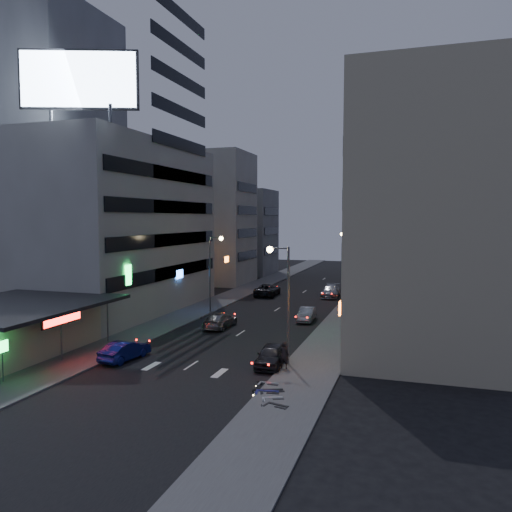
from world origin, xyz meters
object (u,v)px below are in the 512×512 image
at_px(road_car_blue, 125,351).
at_px(scooter_black_a, 289,396).
at_px(parked_car_left, 268,290).
at_px(person, 284,355).
at_px(scooter_blue, 280,381).
at_px(road_car_silver, 220,320).
at_px(parked_car_right_far, 331,291).
at_px(parked_car_right_mid, 307,314).
at_px(scooter_silver_a, 283,387).
at_px(scooter_black_b, 283,379).
at_px(parked_car_right_near, 271,355).
at_px(scooter_silver_b, 279,374).

distance_m(road_car_blue, scooter_black_a, 14.28).
bearing_deg(parked_car_left, person, 105.87).
xyz_separation_m(scooter_black_a, scooter_blue, (-1.11, 2.12, 0.03)).
xyz_separation_m(road_car_silver, person, (8.86, -10.58, 0.31)).
height_order(road_car_silver, scooter_black_a, road_car_silver).
bearing_deg(parked_car_right_far, parked_car_right_mid, -91.84).
distance_m(scooter_black_a, scooter_silver_a, 1.51).
bearing_deg(scooter_black_b, scooter_black_a, -179.62).
bearing_deg(parked_car_right_near, scooter_silver_b, -70.47).
bearing_deg(scooter_blue, road_car_silver, 25.25).
relative_size(scooter_black_a, scooter_silver_b, 1.04).
distance_m(parked_car_left, scooter_silver_b, 34.63).
bearing_deg(person, parked_car_right_far, -88.08).
bearing_deg(parked_car_left, road_car_silver, 90.86).
relative_size(person, scooter_black_b, 0.89).
distance_m(parked_car_right_mid, parked_car_right_far, 15.51).
height_order(scooter_blue, scooter_silver_b, scooter_blue).
bearing_deg(road_car_silver, parked_car_left, -86.19).
distance_m(parked_car_right_far, scooter_black_a, 38.00).
bearing_deg(parked_car_right_mid, person, -85.43).
height_order(parked_car_left, scooter_silver_b, parked_car_left).
distance_m(parked_car_left, parked_car_right_far, 8.10).
bearing_deg(scooter_silver_b, parked_car_right_near, 23.02).
xyz_separation_m(scooter_black_b, scooter_silver_b, (-0.47, 0.89, -0.07)).
distance_m(scooter_silver_a, scooter_silver_b, 2.24).
height_order(road_car_blue, person, person).
bearing_deg(scooter_blue, parked_car_right_near, 13.41).
height_order(parked_car_right_far, road_car_blue, parked_car_right_far).
bearing_deg(parked_car_right_far, scooter_silver_b, -88.29).
bearing_deg(scooter_silver_b, scooter_black_b, -152.34).
distance_m(parked_car_left, scooter_blue, 35.99).
height_order(parked_car_right_near, scooter_black_a, parked_car_right_near).
bearing_deg(road_car_blue, parked_car_left, -85.17).
height_order(road_car_silver, scooter_blue, road_car_silver).
xyz_separation_m(parked_car_left, scooter_black_b, (11.05, -33.86, -0.04)).
distance_m(person, scooter_blue, 4.41).
bearing_deg(scooter_black_a, person, 31.99).
bearing_deg(parked_car_left, parked_car_right_mid, 117.41).
relative_size(road_car_silver, person, 2.71).
relative_size(parked_car_right_near, scooter_blue, 2.14).
xyz_separation_m(parked_car_left, road_car_blue, (-1.22, -31.19, -0.09)).
distance_m(parked_car_right_mid, parked_car_left, 16.33).
bearing_deg(scooter_blue, parked_car_right_mid, -0.15).
xyz_separation_m(parked_car_right_near, road_car_blue, (-10.24, -1.86, -0.04)).
relative_size(parked_car_right_mid, scooter_black_b, 1.99).
distance_m(parked_car_right_near, scooter_silver_a, 6.20).
bearing_deg(parked_car_right_far, parked_car_right_near, -90.69).
relative_size(scooter_black_a, scooter_black_b, 0.93).
distance_m(scooter_black_a, scooter_black_b, 2.74).
bearing_deg(scooter_silver_b, parked_car_right_mid, 7.00).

